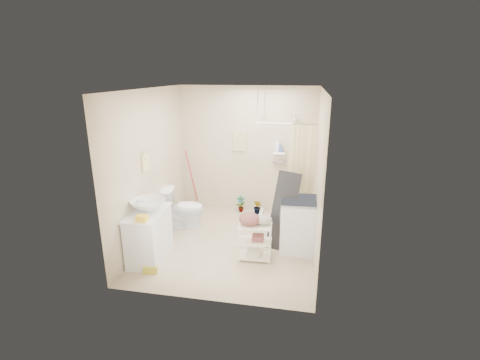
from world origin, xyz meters
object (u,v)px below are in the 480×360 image
object	(u,v)px
toilet	(183,208)
laundry_rack	(255,238)
washing_machine	(299,225)
vanity	(149,235)

from	to	relation	value
toilet	laundry_rack	world-z (taller)	toilet
toilet	washing_machine	xyz separation A→B (m)	(2.18, -0.48, 0.05)
washing_machine	toilet	bearing A→B (deg)	165.19
vanity	laundry_rack	size ratio (longest dim) A/B	1.29
washing_machine	laundry_rack	xyz separation A→B (m)	(-0.66, -0.46, -0.09)
washing_machine	laundry_rack	distance (m)	0.81
vanity	laundry_rack	bearing A→B (deg)	6.53
vanity	washing_machine	size ratio (longest dim) A/B	1.03
toilet	laundry_rack	distance (m)	1.78
vanity	laundry_rack	xyz separation A→B (m)	(1.64, 0.30, -0.05)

